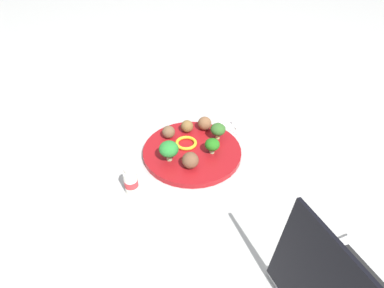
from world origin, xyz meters
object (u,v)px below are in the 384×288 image
(plate, at_px, (192,152))
(yogurt_bottle, at_px, (131,181))
(fork, at_px, (247,116))
(broccoli_floret_back_left, at_px, (212,145))
(meatball_back_right, at_px, (205,123))
(napkin, at_px, (249,120))
(broccoli_floret_far_rim, at_px, (170,150))
(meatball_back_left, at_px, (190,160))
(knife, at_px, (255,121))
(broccoli_floret_near_rim, at_px, (219,130))
(pepper_ring_near_rim, at_px, (186,143))
(meatball_front_right, at_px, (187,126))
(meatball_mid_left, at_px, (169,132))

(plate, relative_size, yogurt_bottle, 3.76)
(plate, relative_size, fork, 2.33)
(broccoli_floret_back_left, relative_size, meatball_back_right, 1.10)
(broccoli_floret_back_left, bearing_deg, napkin, 19.06)
(broccoli_floret_far_rim, bearing_deg, meatball_back_left, -59.69)
(plate, bearing_deg, fork, 10.49)
(plate, distance_m, knife, 0.26)
(plate, height_order, broccoli_floret_far_rim, broccoli_floret_far_rim)
(broccoli_floret_near_rim, relative_size, yogurt_bottle, 0.67)
(napkin, distance_m, fork, 0.02)
(pepper_ring_near_rim, relative_size, fork, 0.53)
(broccoli_floret_back_left, xyz_separation_m, broccoli_floret_near_rim, (0.05, 0.04, 0.00))
(meatball_front_right, xyz_separation_m, meatball_back_right, (0.05, -0.02, 0.00))
(broccoli_floret_far_rim, relative_size, yogurt_bottle, 0.79)
(meatball_back_right, bearing_deg, meatball_front_right, 158.01)
(broccoli_floret_far_rim, xyz_separation_m, knife, (0.33, 0.02, -0.05))
(napkin, xyz_separation_m, fork, (0.01, 0.02, 0.00))
(meatball_back_right, distance_m, yogurt_bottle, 0.31)
(meatball_front_right, height_order, yogurt_bottle, yogurt_bottle)
(meatball_front_right, bearing_deg, meatball_back_left, -121.53)
(fork, xyz_separation_m, knife, (0.00, -0.04, -0.00))
(napkin, bearing_deg, broccoli_floret_back_left, -160.94)
(napkin, bearing_deg, knife, -65.95)
(broccoli_floret_back_left, xyz_separation_m, meatball_front_right, (0.00, 0.12, -0.01))
(napkin, distance_m, knife, 0.02)
(meatball_front_right, relative_size, pepper_ring_near_rim, 0.59)
(broccoli_floret_far_rim, height_order, meatball_back_left, broccoli_floret_far_rim)
(meatball_front_right, relative_size, napkin, 0.22)
(meatball_front_right, bearing_deg, meatball_mid_left, 172.89)
(meatball_mid_left, xyz_separation_m, knife, (0.28, -0.08, -0.03))
(meatball_front_right, relative_size, meatball_back_right, 0.91)
(broccoli_floret_back_left, relative_size, knife, 0.31)
(plate, height_order, knife, plate)
(meatball_back_left, bearing_deg, meatball_front_right, 58.47)
(broccoli_floret_far_rim, distance_m, broccoli_floret_back_left, 0.12)
(meatball_front_right, xyz_separation_m, meatball_back_left, (-0.08, -0.14, 0.00))
(knife, bearing_deg, napkin, 114.05)
(fork, bearing_deg, broccoli_floret_back_left, -157.35)
(meatball_back_right, relative_size, fork, 0.35)
(broccoli_floret_back_left, relative_size, broccoli_floret_near_rim, 0.92)
(plate, distance_m, napkin, 0.25)
(meatball_front_right, relative_size, meatball_back_left, 0.84)
(meatball_back_left, bearing_deg, meatball_back_right, 40.84)
(broccoli_floret_far_rim, distance_m, yogurt_bottle, 0.14)
(broccoli_floret_near_rim, distance_m, fork, 0.18)
(yogurt_bottle, bearing_deg, broccoli_floret_far_rim, 11.91)
(broccoli_floret_near_rim, bearing_deg, yogurt_bottle, -174.43)
(meatball_back_left, distance_m, meatball_mid_left, 0.15)
(meatball_back_left, xyz_separation_m, knife, (0.30, 0.07, -0.03))
(meatball_back_left, xyz_separation_m, napkin, (0.29, 0.09, -0.04))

